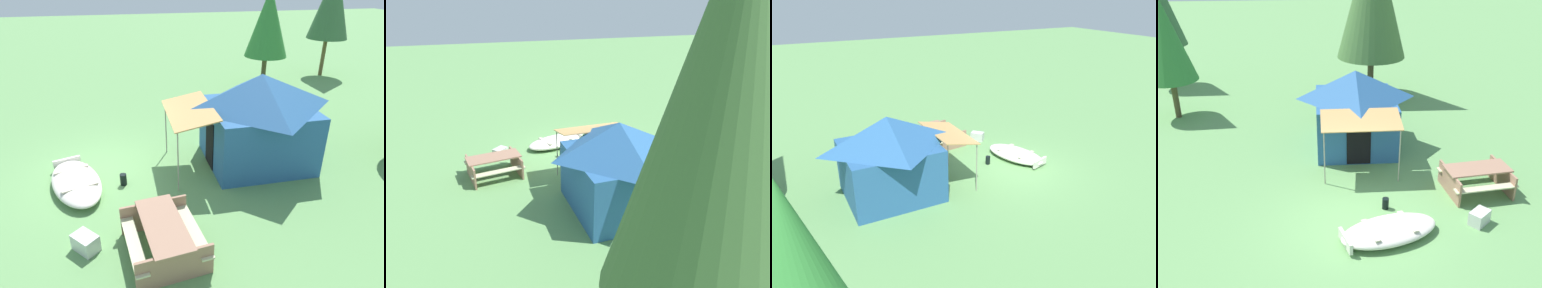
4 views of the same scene
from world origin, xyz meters
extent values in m
plane|color=#629556|center=(0.00, 0.00, 0.00)|extent=(80.00, 80.00, 0.00)
ellipsoid|color=silver|center=(0.75, -0.69, 0.18)|extent=(2.73, 1.87, 0.37)
ellipsoid|color=#4E4C47|center=(0.75, -0.69, 0.21)|extent=(2.50, 1.68, 0.13)
cube|color=beige|center=(1.22, -0.55, 0.33)|extent=(0.40, 0.91, 0.04)
cube|color=beige|center=(0.27, -0.84, 0.33)|extent=(0.40, 0.91, 0.04)
cube|color=silver|center=(-0.35, -1.03, 0.20)|extent=(0.30, 0.75, 0.28)
cube|color=#295990|center=(0.35, 4.49, 0.88)|extent=(2.62, 2.86, 1.76)
pyramid|color=#295990|center=(0.35, 4.49, 2.22)|extent=(2.83, 3.09, 0.93)
cube|color=black|center=(0.34, 3.05, 0.74)|extent=(0.76, 0.03, 1.41)
cube|color=tan|center=(0.34, 2.45, 1.81)|extent=(2.35, 1.22, 0.25)
cylinder|color=gray|center=(1.43, 1.93, 0.84)|extent=(0.04, 0.04, 1.67)
cylinder|color=gray|center=(-0.76, 1.95, 0.84)|extent=(0.04, 0.04, 1.67)
cube|color=#9D725A|center=(3.54, 1.25, 0.73)|extent=(1.90, 1.00, 0.04)
cube|color=beige|center=(3.46, 1.86, 0.44)|extent=(1.83, 0.49, 0.04)
cube|color=beige|center=(3.62, 0.65, 0.44)|extent=(1.83, 0.49, 0.04)
cube|color=#9D725A|center=(4.34, 1.36, 0.35)|extent=(0.25, 1.48, 0.71)
cube|color=#9D725A|center=(2.74, 1.15, 0.35)|extent=(0.25, 1.48, 0.71)
cube|color=silver|center=(3.13, -0.32, 0.18)|extent=(0.63, 0.62, 0.37)
cylinder|color=black|center=(0.83, 0.53, 0.16)|extent=(0.25, 0.25, 0.31)
camera|label=1|loc=(8.79, 0.69, 5.18)|focal=31.90mm
camera|label=2|loc=(4.47, 12.72, 5.84)|focal=32.93mm
camera|label=3|loc=(-10.26, 7.44, 6.30)|focal=35.10mm
camera|label=4|loc=(-0.86, -9.41, 6.81)|focal=41.55mm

